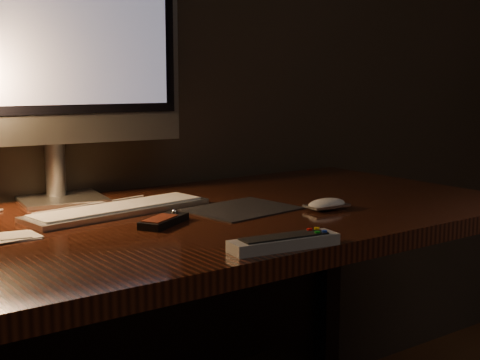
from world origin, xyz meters
TOP-DOWN VIEW (x-y plane):
  - desk at (0.00, 1.93)m, footprint 1.60×0.75m
  - monitor at (-0.13, 2.17)m, footprint 0.59×0.20m
  - keyboard at (-0.09, 1.97)m, footprint 0.43×0.17m
  - mousepad at (0.15, 1.84)m, footprint 0.25×0.21m
  - mouse at (0.30, 1.72)m, footprint 0.10×0.06m
  - media_remote at (-0.06, 1.80)m, footprint 0.13×0.11m
  - tv_remote at (0.01, 1.52)m, footprint 0.21×0.08m
  - papers at (-0.36, 1.87)m, footprint 0.12×0.08m
  - cable at (-0.26, 2.05)m, footprint 0.59×0.20m

SIDE VIEW (x-z plane):
  - desk at x=0.00m, z-range 0.25..1.00m
  - mousepad at x=0.15m, z-range 0.75..0.75m
  - cable at x=-0.26m, z-range 0.75..0.76m
  - papers at x=-0.36m, z-range 0.75..0.76m
  - keyboard at x=-0.09m, z-range 0.75..0.77m
  - media_remote at x=-0.06m, z-range 0.75..0.77m
  - mouse at x=0.30m, z-range 0.75..0.77m
  - tv_remote at x=0.01m, z-range 0.75..0.77m
  - monitor at x=-0.13m, z-range 0.81..1.43m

